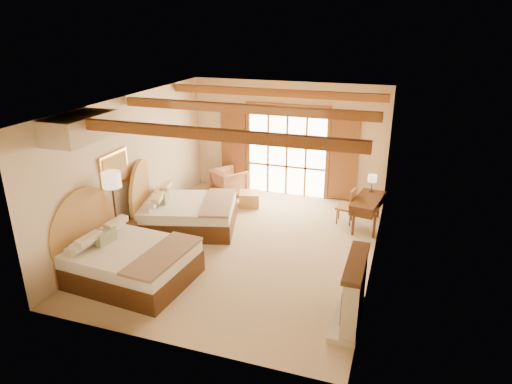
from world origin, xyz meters
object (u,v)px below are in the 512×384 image
at_px(bed_far, 181,210).
at_px(armchair, 229,182).
at_px(desk, 367,211).
at_px(bed_near, 123,257).
at_px(nightstand, 120,237).

distance_m(bed_far, armchair, 2.41).
bearing_deg(armchair, desk, -157.04).
distance_m(bed_near, desk, 5.81).
bearing_deg(nightstand, desk, 38.15).
xyz_separation_m(bed_far, desk, (4.25, 1.51, -0.06)).
relative_size(bed_near, nightstand, 3.73).
bearing_deg(bed_far, armchair, 67.43).
height_order(nightstand, desk, desk).
xyz_separation_m(nightstand, armchair, (0.98, 3.91, 0.06)).
xyz_separation_m(bed_near, bed_far, (-0.02, 2.46, -0.01)).
xyz_separation_m(bed_far, armchair, (0.29, 2.39, -0.06)).
xyz_separation_m(nightstand, desk, (4.94, 3.03, 0.06)).
bearing_deg(bed_near, nightstand, 131.45).
bearing_deg(desk, bed_far, -151.53).
relative_size(bed_near, desk, 1.71).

